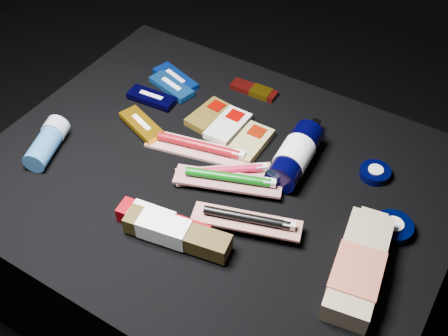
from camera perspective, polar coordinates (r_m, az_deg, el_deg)
The scene contains 21 objects.
ground at distance 1.51m, azimuth -0.70°, elevation -11.13°, with size 3.00×3.00×0.00m, color black.
cloth_table at distance 1.35m, azimuth -0.77°, elevation -6.52°, with size 0.98×0.78×0.40m, color black.
luna_bar_0 at distance 1.44m, azimuth -4.96°, elevation 9.03°, with size 0.14×0.08×0.02m.
luna_bar_1 at distance 1.41m, azimuth -5.34°, elevation 8.27°, with size 0.13×0.08×0.02m.
luna_bar_2 at distance 1.38m, azimuth -7.37°, elevation 7.12°, with size 0.12×0.05×0.02m.
luna_bar_3 at distance 1.30m, azimuth -8.36°, elevation 4.39°, with size 0.13×0.08×0.02m.
clif_bar_0 at distance 1.32m, azimuth -1.43°, elevation 5.48°, with size 0.07×0.12×0.02m.
clif_bar_1 at distance 1.30m, azimuth 0.54°, elevation 4.40°, with size 0.06×0.12×0.02m.
clif_bar_2 at distance 1.25m, azimuth 2.77°, elevation 2.69°, with size 0.06×0.12×0.02m.
power_bar at distance 1.40m, azimuth 3.30°, elevation 7.84°, with size 0.12×0.04×0.01m.
lotion_bottle at distance 1.20m, azimuth 7.24°, elevation 1.28°, with size 0.08×0.22×0.07m.
cream_tin_upper at distance 1.23m, azimuth 15.09°, elevation -0.47°, with size 0.07×0.07×0.02m.
cream_tin_lower at distance 1.14m, azimuth 16.77°, elevation -5.82°, with size 0.08×0.08×0.02m.
bodywash_bottle at distance 1.05m, azimuth 13.47°, elevation -9.92°, with size 0.12×0.25×0.05m.
deodorant_stick at distance 1.29m, azimuth -17.52°, elevation 2.46°, with size 0.09×0.14×0.05m.
toothbrush_pack_0 at distance 1.24m, azimuth -2.43°, elevation 2.04°, with size 0.25×0.11×0.03m.
toothbrush_pack_1 at distance 1.18m, azimuth 0.14°, elevation -0.44°, with size 0.19×0.16×0.02m.
toothbrush_pack_2 at distance 1.15m, azimuth 0.57°, elevation -1.17°, with size 0.23×0.13×0.03m.
toothbrush_pack_3 at distance 1.08m, azimuth 2.47°, elevation -5.30°, with size 0.22×0.11×0.02m.
toothpaste_carton_red at distance 1.10m, azimuth -6.61°, elevation -5.46°, with size 0.19×0.07×0.04m.
toothpaste_carton_green at distance 1.07m, azimuth -5.24°, elevation -6.49°, with size 0.21×0.08×0.04m.
Camera 1 is at (0.44, -0.69, 1.27)m, focal length 45.00 mm.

